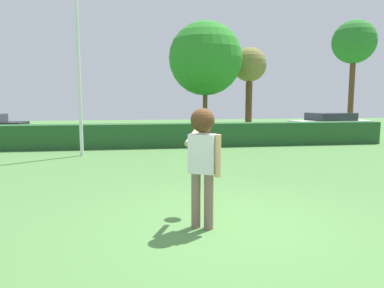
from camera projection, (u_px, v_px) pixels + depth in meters
The scene contains 9 objects.
ground_plane at pixel (227, 227), 5.32m from camera, with size 60.00×60.00×0.00m, color #4C7C3E.
person at pixel (203, 152), 5.16m from camera, with size 0.51×0.84×1.80m.
frisbee at pixel (202, 130), 5.95m from camera, with size 0.27×0.27×0.04m.
lamppost at pixel (78, 49), 11.75m from camera, with size 0.24×0.24×6.58m.
hedge_row at pixel (170, 135), 14.52m from camera, with size 18.52×0.90×0.96m, color #255428.
parked_car_white at pixel (330, 123), 18.77m from camera, with size 4.41×2.32×1.25m.
maple_tree at pixel (354, 43), 25.05m from camera, with size 3.05×3.05×7.58m.
birch_tree at pixel (205, 59), 20.63m from camera, with size 4.30×4.30×6.49m.
bare_elm_tree at pixel (249, 67), 22.40m from camera, with size 2.15×2.15×5.25m.
Camera 1 is at (-1.30, -4.98, 1.91)m, focal length 32.90 mm.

